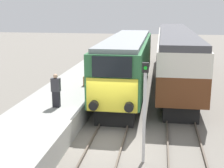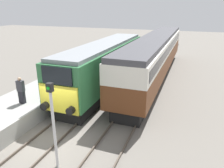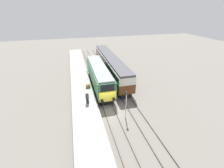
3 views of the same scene
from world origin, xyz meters
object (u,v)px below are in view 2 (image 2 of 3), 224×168
object	(u,v)px
luggage_crate	(70,78)
person_on_platform	(21,90)
locomotive	(105,64)
signal_post	(53,120)
passenger_carriage	(156,53)

from	to	relation	value
luggage_crate	person_on_platform	bearing A→B (deg)	-97.64
locomotive	signal_post	xyz separation A→B (m)	(1.70, -9.72, 0.13)
locomotive	signal_post	world-z (taller)	locomotive
signal_post	passenger_carriage	bearing A→B (deg)	83.33
locomotive	person_on_platform	xyz separation A→B (m)	(-2.85, -6.59, -0.34)
locomotive	luggage_crate	world-z (taller)	locomotive
person_on_platform	signal_post	bearing A→B (deg)	-34.53
passenger_carriage	person_on_platform	distance (m)	13.02
locomotive	passenger_carriage	bearing A→B (deg)	54.77
passenger_carriage	signal_post	bearing A→B (deg)	-96.67
luggage_crate	locomotive	bearing A→B (deg)	40.73
person_on_platform	luggage_crate	distance (m)	4.75
signal_post	luggage_crate	xyz separation A→B (m)	(-3.92, 7.81, -1.01)
signal_post	luggage_crate	size ratio (longest dim) A/B	5.66
locomotive	passenger_carriage	world-z (taller)	passenger_carriage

